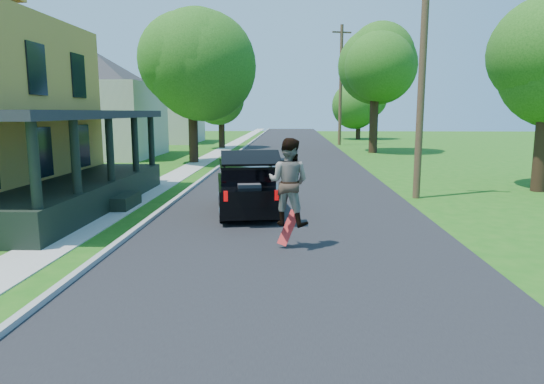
{
  "coord_description": "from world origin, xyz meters",
  "views": [
    {
      "loc": [
        -0.03,
        -9.2,
        3.08
      ],
      "look_at": [
        -0.51,
        3.0,
        1.05
      ],
      "focal_mm": 32.0,
      "sensor_mm": 36.0,
      "label": 1
    }
  ],
  "objects": [
    {
      "name": "ground",
      "position": [
        0.0,
        0.0,
        0.0
      ],
      "size": [
        140.0,
        140.0,
        0.0
      ],
      "primitive_type": "plane",
      "color": "#1A5911",
      "rests_on": "ground"
    },
    {
      "name": "street",
      "position": [
        0.0,
        20.0,
        0.0
      ],
      "size": [
        8.0,
        120.0,
        0.02
      ],
      "primitive_type": "cube",
      "color": "black",
      "rests_on": "ground"
    },
    {
      "name": "curb",
      "position": [
        -4.05,
        20.0,
        0.0
      ],
      "size": [
        0.15,
        120.0,
        0.12
      ],
      "primitive_type": "cube",
      "color": "gray",
      "rests_on": "ground"
    },
    {
      "name": "sidewalk",
      "position": [
        -5.6,
        20.0,
        0.0
      ],
      "size": [
        1.3,
        120.0,
        0.03
      ],
      "primitive_type": "cube",
      "color": "#9F9E97",
      "rests_on": "ground"
    },
    {
      "name": "front_walk",
      "position": [
        -9.5,
        6.0,
        0.0
      ],
      "size": [
        6.5,
        1.2,
        0.03
      ],
      "primitive_type": "cube",
      "color": "#9F9E97",
      "rests_on": "ground"
    },
    {
      "name": "neighbor_house_mid",
      "position": [
        -13.5,
        24.0,
        4.19
      ],
      "size": [
        12.78,
        12.78,
        8.3
      ],
      "color": "beige",
      "rests_on": "ground"
    },
    {
      "name": "neighbor_house_far",
      "position": [
        -13.5,
        40.0,
        4.19
      ],
      "size": [
        12.78,
        12.78,
        8.3
      ],
      "color": "beige",
      "rests_on": "ground"
    },
    {
      "name": "black_suv",
      "position": [
        -1.4,
        5.45,
        0.79
      ],
      "size": [
        2.31,
        4.62,
        2.06
      ],
      "rotation": [
        0.0,
        0.0,
        0.16
      ],
      "color": "black",
      "rests_on": "ground"
    },
    {
      "name": "skateboarder",
      "position": [
        -0.09,
        1.5,
        1.53
      ],
      "size": [
        1.14,
        1.01,
        1.96
      ],
      "rotation": [
        0.0,
        0.0,
        2.82
      ],
      "color": "black",
      "rests_on": "ground"
    },
    {
      "name": "skateboard",
      "position": [
        -0.08,
        1.56,
        0.44
      ],
      "size": [
        0.52,
        0.4,
        0.8
      ],
      "rotation": [
        0.0,
        0.0,
        -0.36
      ],
      "color": "#B5110F",
      "rests_on": "ground"
    },
    {
      "name": "tree_left_mid",
      "position": [
        -6.04,
        20.29,
        5.89
      ],
      "size": [
        6.3,
        6.28,
        9.1
      ],
      "rotation": [
        0.0,
        0.0,
        -0.09
      ],
      "color": "black",
      "rests_on": "ground"
    },
    {
      "name": "tree_left_far",
      "position": [
        -6.04,
        32.4,
        4.9
      ],
      "size": [
        5.48,
        5.21,
        7.48
      ],
      "rotation": [
        0.0,
        0.0,
        0.15
      ],
      "color": "black",
      "rests_on": "ground"
    },
    {
      "name": "tree_right_mid",
      "position": [
        6.14,
        28.03,
        6.81
      ],
      "size": [
        6.76,
        6.37,
        9.89
      ],
      "rotation": [
        0.0,
        0.0,
        0.19
      ],
      "color": "black",
      "rests_on": "ground"
    },
    {
      "name": "tree_right_far",
      "position": [
        7.5,
        46.37,
        4.59
      ],
      "size": [
        5.74,
        5.49,
        7.28
      ],
      "rotation": [
        0.0,
        0.0,
        0.16
      ],
      "color": "black",
      "rests_on": "ground"
    },
    {
      "name": "utility_pole_near",
      "position": [
        4.5,
        8.24,
        4.46
      ],
      "size": [
        1.58,
        0.32,
        8.64
      ],
      "rotation": [
        0.0,
        0.0,
        -0.13
      ],
      "color": "#41341E",
      "rests_on": "ground"
    },
    {
      "name": "utility_pole_far",
      "position": [
        4.5,
        36.72,
        5.61
      ],
      "size": [
        1.8,
        0.6,
        10.9
      ],
      "rotation": [
        0.0,
        0.0,
        0.26
      ],
      "color": "#41341E",
      "rests_on": "ground"
    }
  ]
}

